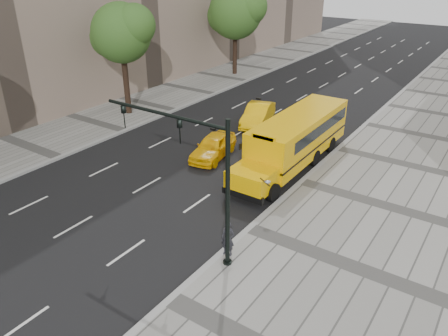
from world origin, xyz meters
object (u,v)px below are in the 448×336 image
Objects in this scene: school_bus at (297,136)px; taxi_near at (213,146)px; tree_b at (122,33)px; pedestrian at (228,239)px; traffic_signal at (198,168)px; taxi_far at (258,115)px; tree_c at (236,12)px.

taxi_near is at bearing -155.06° from school_bus.
tree_b reaches higher than taxi_near.
pedestrian is 3.37m from traffic_signal.
taxi_near is (-4.64, -2.16, -1.04)m from school_bus.
tree_b is at bearing -174.14° from taxi_far.
pedestrian is (16.70, -10.83, -5.42)m from tree_b.
tree_c is 16.16m from taxi_far.
tree_b is 15.63m from school_bus.
traffic_signal is at bearing -84.12° from taxi_far.
school_bus is 1.81× the size of traffic_signal.
taxi_near is 0.91× the size of taxi_far.
school_bus reaches higher than pedestrian.
taxi_near is at bearing 114.66° from pedestrian.
traffic_signal reaches higher than pedestrian.
tree_b reaches higher than pedestrian.
school_bus is at bearing -2.81° from tree_b.
tree_b is 19.42m from traffic_signal.
school_bus is (14.92, -0.73, -4.60)m from tree_b.
pedestrian is at bearing -61.40° from taxi_near.
tree_b is at bearing 144.04° from traffic_signal.
tree_c reaches higher than taxi_far.
traffic_signal is (5.33, -8.43, 3.36)m from taxi_near.
tree_b is 1.81× the size of taxi_far.
tree_c reaches higher than traffic_signal.
taxi_near is (10.26, -18.43, -5.67)m from tree_c.
pedestrian is (1.79, -10.10, -0.82)m from school_bus.
school_bus is at bearing 85.72° from pedestrian.
tree_c is 1.91× the size of taxi_far.
taxi_near is 0.67× the size of traffic_signal.
school_bus is 5.22m from taxi_near.
taxi_far is 16.27m from pedestrian.
tree_b is 0.74× the size of school_bus.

